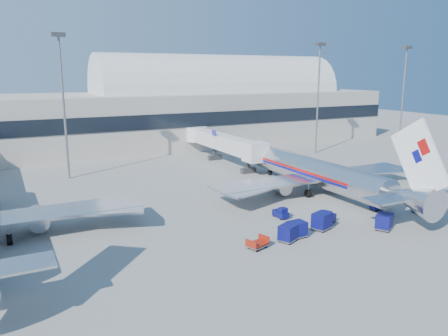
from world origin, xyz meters
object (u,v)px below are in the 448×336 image
mast_east (319,82)px  barrier_far (406,182)px  barrier_near (374,188)px  cart_train_c (288,233)px  jetbridge_near (220,141)px  cart_train_a (322,221)px  ramp_worker (441,202)px  airliner_main (319,173)px  cart_solo_far (421,205)px  tug_lead (327,218)px  mast_far_east (404,81)px  tug_right (380,204)px  tug_left (281,213)px  cart_train_b (297,229)px  cart_solo_near (384,221)px  cart_open_red (257,245)px  mast_west (62,85)px  barrier_mid (390,185)px

mast_east → barrier_far: 31.92m
barrier_near → cart_train_c: cart_train_c is taller
jetbridge_near → barrier_near: 30.82m
cart_train_a → ramp_worker: ramp_worker is taller
airliner_main → cart_solo_far: size_ratio=16.86×
cart_train_c → tug_lead: bearing=-7.7°
mast_far_east → cart_train_a: (-54.13, -37.19, -13.80)m
tug_right → tug_left: bearing=176.8°
ramp_worker → cart_train_b: bearing=40.7°
cart_solo_near → barrier_far: bearing=6.1°
mast_far_east → cart_train_c: bearing=-147.2°
barrier_far → tug_right: (-12.83, -7.03, 0.26)m
mast_far_east → cart_train_a: mast_far_east is taller
jetbridge_near → cart_train_b: jetbridge_near is taller
cart_train_a → cart_open_red: 9.06m
barrier_near → jetbridge_near: bearing=109.9°
mast_east → cart_train_a: bearing=-128.1°
mast_west → ramp_worker: 56.25m
tug_left → cart_train_a: cart_train_a is taller
tug_left → cart_train_c: (-3.50, -6.35, 0.31)m
tug_lead → cart_train_a: (-1.55, -1.02, 0.24)m
cart_open_red → ramp_worker: ramp_worker is taller
cart_solo_near → tug_lead: bearing=107.8°
barrier_far → mast_east: bearing=79.1°
cart_train_c → cart_solo_near: size_ratio=0.96×
airliner_main → mast_west: mast_west is taller
jetbridge_near → barrier_far: (17.00, -28.81, -3.48)m
tug_lead → cart_train_a: cart_train_a is taller
jetbridge_near → airliner_main: bearing=-84.8°
airliner_main → cart_solo_far: (5.42, -12.55, -2.03)m
mast_far_east → cart_train_c: mast_far_east is taller
mast_west → mast_east: size_ratio=1.00×
barrier_far → ramp_worker: (-5.76, -10.27, 0.50)m
airliner_main → jetbridge_near: bearing=95.2°
cart_open_red → barrier_near: bearing=3.9°
mast_west → cart_solo_far: size_ratio=10.23×
ramp_worker → cart_solo_far: bearing=38.0°
barrier_mid → tug_left: (-22.17, -3.98, 0.16)m
mast_west → cart_train_b: size_ratio=11.32×
cart_train_c → cart_solo_near: cart_solo_near is taller
barrier_far → tug_lead: bearing=-159.8°
cart_open_red → jetbridge_near: bearing=50.3°
mast_far_east → barrier_mid: bearing=-140.3°
ramp_worker → cart_solo_near: bearing=51.6°
barrier_near → ramp_worker: 10.31m
mast_west → mast_east: bearing=0.0°
mast_west → cart_train_b: bearing=-65.8°
tug_right → cart_solo_far: bearing=-29.2°
mast_east → ramp_worker: 42.20m
tug_lead → cart_open_red: tug_lead is taller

